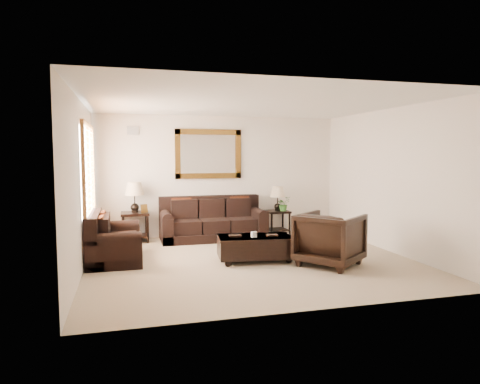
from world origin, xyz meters
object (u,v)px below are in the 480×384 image
object	(u,v)px
loveseat	(111,243)
end_table_right	(278,203)
sofa	(212,224)
armchair	(330,236)
end_table_left	(135,203)
coffee_table	(255,245)

from	to	relation	value
loveseat	end_table_right	xyz separation A→B (m)	(3.63, 1.59, 0.41)
sofa	armchair	xyz separation A→B (m)	(1.44, -2.71, 0.15)
end_table_right	sofa	bearing A→B (deg)	-174.46
end_table_right	end_table_left	bearing A→B (deg)	-179.36
armchair	sofa	bearing A→B (deg)	-10.14
sofa	end_table_right	world-z (taller)	end_table_right
loveseat	coffee_table	world-z (taller)	loveseat
end_table_right	coffee_table	size ratio (longest dim) A/B	0.82
loveseat	coffee_table	size ratio (longest dim) A/B	1.11
end_table_right	armchair	size ratio (longest dim) A/B	1.15
end_table_left	end_table_right	xyz separation A→B (m)	(3.20, 0.04, -0.10)
loveseat	end_table_right	size ratio (longest dim) A/B	1.36
sofa	armchair	world-z (taller)	armchair
sofa	coffee_table	xyz separation A→B (m)	(0.32, -2.12, -0.06)
sofa	loveseat	xyz separation A→B (m)	(-2.07, -1.44, -0.02)
sofa	end_table_left	distance (m)	1.71
coffee_table	sofa	bearing A→B (deg)	105.08
end_table_left	sofa	bearing A→B (deg)	-4.04
sofa	armchair	bearing A→B (deg)	-61.92
sofa	end_table_right	size ratio (longest dim) A/B	2.03
coffee_table	armchair	xyz separation A→B (m)	(1.12, -0.59, 0.21)
sofa	end_table_left	size ratio (longest dim) A/B	1.78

